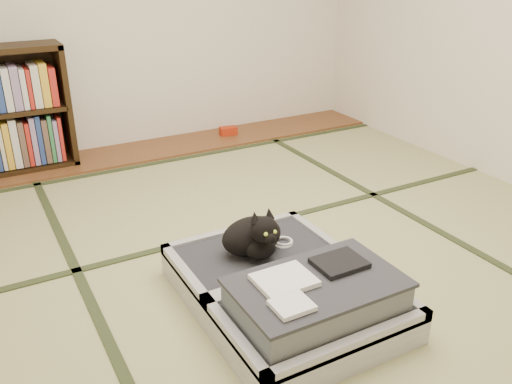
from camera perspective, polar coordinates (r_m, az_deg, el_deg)
floor at (r=2.99m, az=2.41°, el=-6.99°), size 4.50×4.50×0.00m
wood_strip at (r=4.65m, az=-10.43°, el=4.49°), size 4.00×0.50×0.02m
red_item at (r=4.90m, az=-2.95°, el=6.45°), size 0.16×0.11×0.07m
tatami_borders at (r=3.36m, az=-1.93°, el=-3.11°), size 4.00×4.50×0.01m
suitcase at (r=2.53m, az=3.44°, el=-10.35°), size 0.81×1.08×0.32m
cat at (r=2.66m, az=-0.14°, el=-4.70°), size 0.36×0.36×0.29m
cable_coil at (r=2.81m, az=2.84°, el=-5.30°), size 0.11×0.11×0.03m
hanger at (r=3.06m, az=-1.37°, el=-6.03°), size 0.46×0.23×0.01m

